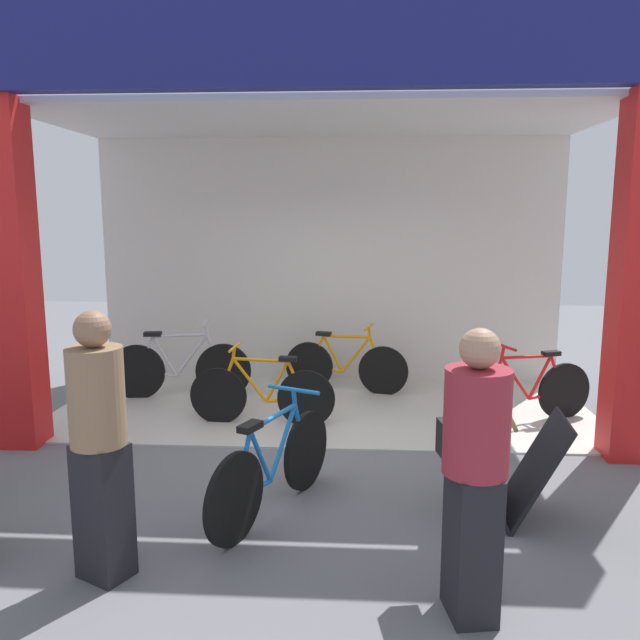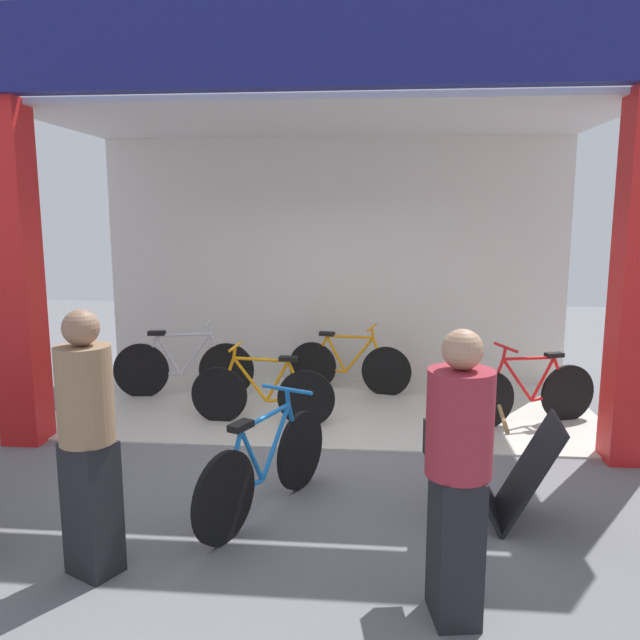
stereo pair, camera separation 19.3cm
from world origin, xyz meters
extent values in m
plane|color=slate|center=(0.00, 0.00, 0.00)|extent=(20.15, 20.15, 0.00)
cube|color=beige|center=(0.00, 1.34, 0.01)|extent=(6.07, 2.67, 0.02)
cube|color=silver|center=(0.00, 2.67, 1.64)|extent=(6.07, 0.12, 3.27)
cube|color=red|center=(-2.85, 0.00, 1.64)|extent=(0.38, 0.36, 3.27)
cube|color=red|center=(2.85, 0.00, 1.64)|extent=(0.38, 0.36, 3.27)
cube|color=navy|center=(0.00, -0.15, 3.65)|extent=(6.27, 0.20, 0.75)
cube|color=silver|center=(0.00, 1.34, 3.24)|extent=(6.07, 2.67, 0.06)
cylinder|color=black|center=(-0.22, 2.10, 0.31)|extent=(0.62, 0.17, 0.62)
cylinder|color=black|center=(0.71, 1.89, 0.31)|extent=(0.62, 0.17, 0.62)
cylinder|color=orange|center=(0.00, 2.05, 0.29)|extent=(0.42, 0.12, 0.08)
cylinder|color=orange|center=(0.08, 2.03, 0.49)|extent=(0.27, 0.09, 0.47)
cylinder|color=orange|center=(0.37, 1.97, 0.50)|extent=(0.38, 0.11, 0.49)
cylinder|color=orange|center=(0.25, 1.99, 0.72)|extent=(0.59, 0.16, 0.05)
cylinder|color=orange|center=(-0.12, 2.07, 0.51)|extent=(0.21, 0.08, 0.42)
cylinder|color=orange|center=(0.62, 1.91, 0.52)|extent=(0.19, 0.07, 0.43)
cylinder|color=orange|center=(0.54, 1.93, 0.79)|extent=(0.06, 0.04, 0.13)
cylinder|color=orange|center=(0.53, 1.93, 0.85)|extent=(0.12, 0.43, 0.03)
cube|color=black|center=(-0.04, 2.06, 0.74)|extent=(0.20, 0.13, 0.05)
cylinder|color=black|center=(-2.28, 1.56, 0.34)|extent=(0.68, 0.12, 0.67)
cylinder|color=black|center=(-1.24, 1.67, 0.34)|extent=(0.68, 0.12, 0.67)
cylinder|color=silver|center=(-2.04, 1.58, 0.31)|extent=(0.46, 0.09, 0.09)
cylinder|color=silver|center=(-1.94, 1.59, 0.53)|extent=(0.30, 0.07, 0.51)
cylinder|color=silver|center=(-1.62, 1.63, 0.54)|extent=(0.42, 0.08, 0.53)
cylinder|color=silver|center=(-1.75, 1.62, 0.78)|extent=(0.65, 0.11, 0.05)
cylinder|color=silver|center=(-2.17, 1.57, 0.56)|extent=(0.22, 0.06, 0.45)
cylinder|color=silver|center=(-1.35, 1.66, 0.57)|extent=(0.20, 0.06, 0.47)
cylinder|color=silver|center=(-1.44, 1.65, 0.86)|extent=(0.06, 0.04, 0.14)
cylinder|color=silver|center=(-1.45, 1.65, 0.93)|extent=(0.08, 0.47, 0.03)
cube|color=black|center=(-2.07, 1.58, 0.81)|extent=(0.21, 0.12, 0.05)
cylinder|color=black|center=(-0.15, 0.67, 0.31)|extent=(0.61, 0.07, 0.61)
cylinder|color=black|center=(-1.09, 0.72, 0.31)|extent=(0.61, 0.07, 0.61)
cylinder|color=orange|center=(-0.37, 0.68, 0.28)|extent=(0.41, 0.06, 0.08)
cylinder|color=orange|center=(-0.46, 0.68, 0.48)|extent=(0.27, 0.05, 0.46)
cylinder|color=orange|center=(-0.75, 0.70, 0.49)|extent=(0.38, 0.05, 0.48)
cylinder|color=orange|center=(-0.63, 0.69, 0.71)|extent=(0.59, 0.07, 0.05)
cylinder|color=orange|center=(-0.25, 0.67, 0.51)|extent=(0.20, 0.04, 0.41)
cylinder|color=orange|center=(-1.00, 0.71, 0.51)|extent=(0.19, 0.04, 0.43)
cylinder|color=orange|center=(-0.91, 0.71, 0.78)|extent=(0.05, 0.04, 0.13)
cylinder|color=orange|center=(-0.90, 0.71, 0.84)|extent=(0.05, 0.43, 0.03)
cube|color=black|center=(-0.34, 0.68, 0.73)|extent=(0.19, 0.10, 0.05)
cylinder|color=black|center=(2.65, 1.09, 0.31)|extent=(0.61, 0.25, 0.63)
cylinder|color=black|center=(1.74, 0.77, 0.31)|extent=(0.61, 0.25, 0.63)
cylinder|color=red|center=(2.44, 1.01, 0.29)|extent=(0.41, 0.17, 0.08)
cylinder|color=red|center=(2.35, 0.98, 0.50)|extent=(0.27, 0.12, 0.47)
cylinder|color=red|center=(2.07, 0.88, 0.50)|extent=(0.38, 0.16, 0.49)
cylinder|color=red|center=(2.19, 0.92, 0.73)|extent=(0.58, 0.23, 0.05)
cylinder|color=red|center=(2.55, 1.05, 0.52)|extent=(0.21, 0.10, 0.42)
cylinder|color=red|center=(1.83, 0.80, 0.53)|extent=(0.19, 0.09, 0.44)
cylinder|color=red|center=(1.91, 0.83, 0.80)|extent=(0.06, 0.05, 0.13)
cylinder|color=red|center=(1.92, 0.83, 0.86)|extent=(0.17, 0.42, 0.03)
cube|color=black|center=(2.47, 1.02, 0.75)|extent=(0.21, 0.15, 0.05)
cylinder|color=black|center=(-0.43, -1.75, 0.32)|extent=(0.31, 0.60, 0.64)
cylinder|color=black|center=(-0.02, -0.84, 0.32)|extent=(0.31, 0.60, 0.64)
cylinder|color=blue|center=(-0.34, -1.54, 0.30)|extent=(0.21, 0.41, 0.08)
cylinder|color=blue|center=(-0.30, -1.45, 0.51)|extent=(0.15, 0.27, 0.48)
cylinder|color=blue|center=(-0.17, -1.17, 0.52)|extent=(0.20, 0.37, 0.50)
cylinder|color=blue|center=(-0.22, -1.29, 0.75)|extent=(0.29, 0.58, 0.05)
cylinder|color=blue|center=(-0.39, -1.65, 0.53)|extent=(0.12, 0.21, 0.43)
cylinder|color=blue|center=(-0.06, -0.93, 0.54)|extent=(0.11, 0.19, 0.45)
cylinder|color=blue|center=(-0.10, -1.01, 0.82)|extent=(0.05, 0.06, 0.13)
cylinder|color=blue|center=(-0.10, -1.02, 0.89)|extent=(0.42, 0.21, 0.03)
cube|color=black|center=(-0.35, -1.57, 0.77)|extent=(0.17, 0.22, 0.05)
cube|color=black|center=(1.30, -1.23, 0.39)|extent=(0.47, 0.63, 0.79)
cube|color=black|center=(1.69, -1.27, 0.39)|extent=(0.47, 0.63, 0.79)
cylinder|color=olive|center=(1.49, -1.25, 0.78)|extent=(0.09, 0.60, 0.03)
cube|color=black|center=(1.02, -2.43, 0.42)|extent=(0.29, 0.35, 0.84)
cylinder|color=maroon|center=(1.02, -2.43, 1.13)|extent=(0.41, 0.41, 0.58)
sphere|color=tan|center=(1.02, -2.43, 1.53)|extent=(0.22, 0.22, 0.22)
cube|color=black|center=(0.97, -2.10, 0.89)|extent=(0.20, 0.29, 0.21)
cube|color=black|center=(-1.16, -2.18, 0.43)|extent=(0.38, 0.35, 0.85)
cylinder|color=#8C6B4C|center=(-1.16, -2.18, 1.15)|extent=(0.45, 0.45, 0.60)
sphere|color=#8C664C|center=(-1.16, -2.18, 1.56)|extent=(0.22, 0.22, 0.22)
camera|label=1|loc=(0.38, -5.68, 2.21)|focal=35.13mm
camera|label=2|loc=(0.57, -5.66, 2.21)|focal=35.13mm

